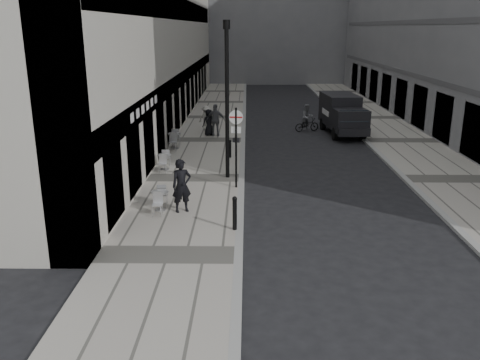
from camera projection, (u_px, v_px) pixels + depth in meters
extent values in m
plane|color=black|center=(236.00, 309.00, 11.78)|extent=(120.00, 120.00, 0.00)
cube|color=#9D998D|center=(208.00, 141.00, 29.02)|extent=(4.00, 60.00, 0.12)
cube|color=#9D998D|center=(401.00, 141.00, 28.87)|extent=(4.00, 60.00, 0.12)
imported|color=black|center=(182.00, 186.00, 17.44)|extent=(0.80, 0.68, 1.87)
cylinder|color=black|center=(236.00, 148.00, 19.92)|extent=(0.08, 0.08, 3.20)
cylinder|color=white|center=(236.00, 117.00, 19.56)|extent=(0.55, 0.11, 0.55)
cube|color=#B21414|center=(236.00, 117.00, 19.54)|extent=(0.50, 0.08, 0.05)
cube|color=white|center=(236.00, 130.00, 19.73)|extent=(0.38, 0.08, 0.26)
cylinder|color=black|center=(227.00, 105.00, 20.87)|extent=(0.17, 0.17, 6.21)
cylinder|color=black|center=(226.00, 24.00, 19.96)|extent=(0.29, 0.29, 0.36)
cylinder|color=black|center=(235.00, 214.00, 15.98)|extent=(0.14, 0.14, 1.03)
cylinder|color=black|center=(230.00, 149.00, 24.92)|extent=(0.11, 0.11, 0.82)
cylinder|color=black|center=(335.00, 134.00, 29.29)|extent=(0.32, 0.76, 0.74)
cylinder|color=black|center=(363.00, 134.00, 29.40)|extent=(0.32, 0.76, 0.74)
cylinder|color=black|center=(323.00, 124.00, 32.29)|extent=(0.32, 0.76, 0.74)
cylinder|color=black|center=(348.00, 124.00, 32.39)|extent=(0.32, 0.76, 0.74)
cube|color=black|center=(339.00, 109.00, 31.33)|extent=(2.12, 3.47, 1.85)
cube|color=black|center=(350.00, 121.00, 29.03)|extent=(1.98, 1.81, 1.29)
cube|color=#1E2328|center=(354.00, 116.00, 28.26)|extent=(1.64, 0.46, 0.68)
imported|color=black|center=(307.00, 125.00, 31.79)|extent=(1.67, 1.05, 0.83)
imported|color=slate|center=(307.00, 117.00, 31.65)|extent=(0.92, 0.82, 1.56)
imported|color=#56575B|center=(216.00, 120.00, 29.70)|extent=(1.13, 0.52, 1.88)
imported|color=#B2AEA5|center=(206.00, 118.00, 31.31)|extent=(1.14, 0.95, 1.54)
imported|color=black|center=(209.00, 122.00, 29.96)|extent=(0.90, 0.78, 1.55)
cylinder|color=silver|center=(161.00, 210.00, 17.82)|extent=(0.39, 0.39, 0.03)
cylinder|color=silver|center=(160.00, 201.00, 17.72)|extent=(0.05, 0.05, 0.66)
cylinder|color=silver|center=(160.00, 192.00, 17.63)|extent=(0.63, 0.63, 0.03)
cylinder|color=#A4A4A6|center=(175.00, 148.00, 26.89)|extent=(0.46, 0.46, 0.03)
cylinder|color=#A4A4A6|center=(175.00, 141.00, 26.78)|extent=(0.06, 0.06, 0.78)
cylinder|color=#A4A4A6|center=(174.00, 134.00, 26.67)|extent=(0.74, 0.74, 0.03)
cylinder|color=silver|center=(165.00, 169.00, 22.90)|extent=(0.40, 0.40, 0.03)
cylinder|color=silver|center=(165.00, 162.00, 22.81)|extent=(0.05, 0.05, 0.67)
cylinder|color=silver|center=(164.00, 155.00, 22.71)|extent=(0.64, 0.64, 0.03)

